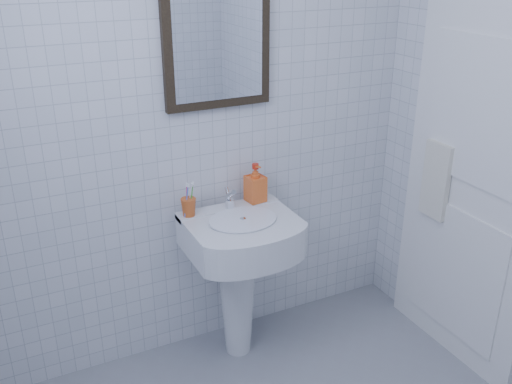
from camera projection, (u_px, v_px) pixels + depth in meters
wall_back at (198, 106)px, 2.58m from camera, size 2.20×0.02×2.50m
washbasin at (239, 263)px, 2.73m from camera, size 0.51×0.37×0.78m
faucet at (230, 200)px, 2.69m from camera, size 0.05×0.10×0.11m
toothbrush_cup at (189, 207)px, 2.61m from camera, size 0.09×0.09×0.08m
soap_dispenser at (255, 183)px, 2.74m from camera, size 0.10×0.10×0.19m
wall_mirror at (217, 38)px, 2.48m from camera, size 0.50×0.04×0.62m
bathroom_door at (475, 166)px, 2.58m from camera, size 0.04×0.80×2.00m
towel_ring at (444, 145)px, 2.70m from camera, size 0.01×0.18×0.18m
hand_towel at (436, 181)px, 2.77m from camera, size 0.03×0.16×0.38m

